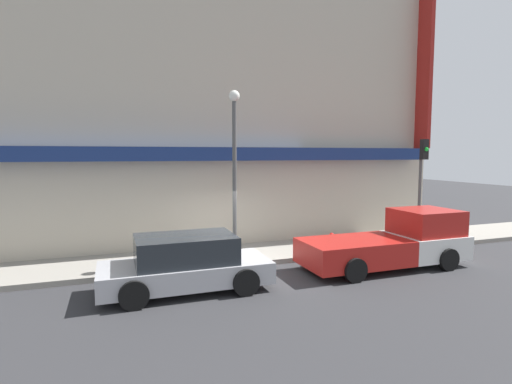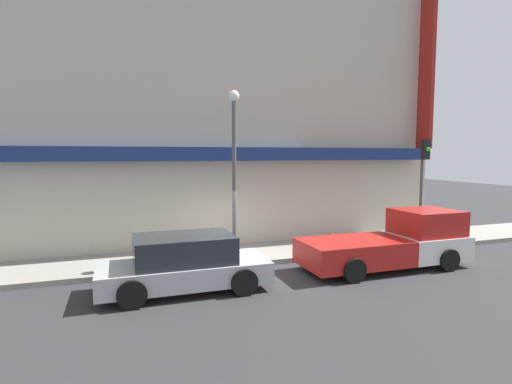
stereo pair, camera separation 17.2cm
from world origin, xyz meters
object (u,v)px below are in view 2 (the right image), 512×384
(pickup_truck, at_px, (394,243))
(traffic_light, at_px, (423,172))
(street_lamp, at_px, (234,156))
(parked_car, at_px, (184,264))
(fire_hydrant, at_px, (332,241))

(pickup_truck, relative_size, traffic_light, 1.36)
(street_lamp, relative_size, traffic_light, 1.36)
(parked_car, distance_m, fire_hydrant, 6.32)
(pickup_truck, bearing_deg, street_lamp, 158.37)
(fire_hydrant, distance_m, traffic_light, 4.68)
(parked_car, relative_size, fire_hydrant, 7.61)
(pickup_truck, bearing_deg, parked_car, -179.70)
(pickup_truck, distance_m, traffic_light, 4.23)
(street_lamp, distance_m, traffic_light, 7.87)
(pickup_truck, xyz_separation_m, traffic_light, (2.96, 2.10, 2.18))
(pickup_truck, distance_m, street_lamp, 5.99)
(parked_car, height_order, fire_hydrant, parked_car)
(fire_hydrant, relative_size, traffic_light, 0.14)
(street_lamp, xyz_separation_m, traffic_light, (7.84, 0.13, -0.68))
(parked_car, xyz_separation_m, fire_hydrant, (5.88, 2.29, -0.27))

